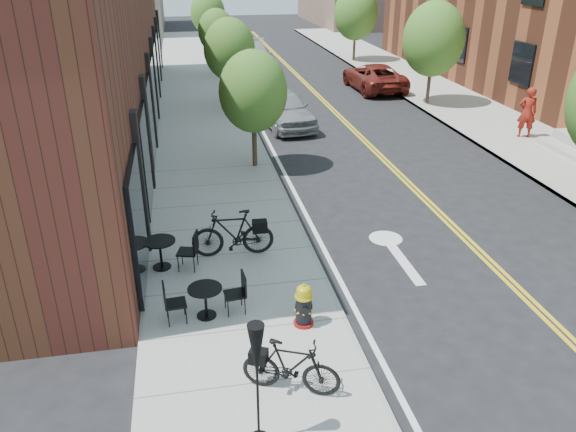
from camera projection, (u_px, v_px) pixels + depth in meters
ground at (346, 322)px, 11.09m from camera, size 120.00×120.00×0.00m
sidewalk_near at (212, 160)px, 19.62m from camera, size 4.00×70.00×0.12m
sidewalk_far at (524, 140)px, 21.65m from camera, size 4.00×70.00×0.12m
building_near at (78, 45)px, 20.95m from camera, size 5.00×28.00×7.00m
tree_near_a at (253, 92)px, 17.88m from camera, size 2.20×2.20×3.81m
tree_near_b at (229, 49)px, 24.94m from camera, size 2.30×2.30×3.98m
tree_near_c at (216, 31)px, 32.13m from camera, size 2.10×2.10×3.67m
tree_near_d at (208, 13)px, 39.13m from camera, size 2.40×2.40×4.11m
tree_far_b at (434, 39)px, 25.46m from camera, size 2.80×2.80×4.62m
tree_far_c at (356, 13)px, 36.13m from camera, size 2.80×2.80×4.62m
fire_hydrant at (304, 305)px, 10.67m from camera, size 0.46×0.46×0.90m
bicycle_left at (233, 233)px, 13.08m from camera, size 1.95×0.64×1.15m
bicycle_right at (291, 367)px, 9.00m from camera, size 1.68×1.07×0.98m
bistro_set_b at (160, 250)px, 12.61m from camera, size 1.71×0.88×0.90m
bistro_set_c at (205, 298)px, 10.91m from camera, size 1.58×0.73×0.84m
patio_umbrella at (257, 360)px, 7.63m from camera, size 0.34×0.34×2.07m
parked_car_a at (283, 108)px, 23.30m from camera, size 2.38×4.64×1.51m
parked_car_b at (259, 77)px, 29.28m from camera, size 2.00×4.58×1.47m
parked_car_c at (252, 57)px, 34.41m from camera, size 2.66×5.82×1.65m
parked_car_far at (374, 77)px, 29.53m from camera, size 2.40×5.02×1.38m
pedestrian at (527, 112)px, 21.45m from camera, size 0.81×0.66×1.93m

